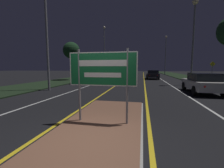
% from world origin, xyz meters
% --- Properties ---
extents(ground_plane, '(160.00, 160.00, 0.00)m').
position_xyz_m(ground_plane, '(0.00, 0.00, 0.00)').
color(ground_plane, black).
extents(median_island, '(2.59, 6.17, 0.10)m').
position_xyz_m(median_island, '(0.00, 1.37, 0.04)').
color(median_island, '#999993').
rests_on(median_island, ground_plane).
extents(verge_left, '(5.00, 100.00, 0.08)m').
position_xyz_m(verge_left, '(-9.50, 20.00, 0.04)').
color(verge_left, black).
rests_on(verge_left, ground_plane).
extents(verge_right, '(5.00, 100.00, 0.08)m').
position_xyz_m(verge_right, '(9.50, 20.00, 0.04)').
color(verge_right, black).
rests_on(verge_right, ground_plane).
extents(centre_line_yellow_left, '(0.12, 70.00, 0.01)m').
position_xyz_m(centre_line_yellow_left, '(-1.49, 25.00, 0.00)').
color(centre_line_yellow_left, gold).
rests_on(centre_line_yellow_left, ground_plane).
extents(centre_line_yellow_right, '(0.12, 70.00, 0.01)m').
position_xyz_m(centre_line_yellow_right, '(1.49, 25.00, 0.00)').
color(centre_line_yellow_right, gold).
rests_on(centre_line_yellow_right, ground_plane).
extents(lane_line_white_left, '(0.12, 70.00, 0.01)m').
position_xyz_m(lane_line_white_left, '(-4.20, 25.00, 0.00)').
color(lane_line_white_left, silver).
rests_on(lane_line_white_left, ground_plane).
extents(lane_line_white_right, '(0.12, 70.00, 0.01)m').
position_xyz_m(lane_line_white_right, '(4.20, 25.00, 0.00)').
color(lane_line_white_right, silver).
rests_on(lane_line_white_right, ground_plane).
extents(edge_line_white_left, '(0.10, 70.00, 0.01)m').
position_xyz_m(edge_line_white_left, '(-7.20, 25.00, 0.00)').
color(edge_line_white_left, silver).
rests_on(edge_line_white_left, ground_plane).
extents(edge_line_white_right, '(0.10, 70.00, 0.01)m').
position_xyz_m(edge_line_white_right, '(7.20, 25.00, 0.00)').
color(edge_line_white_right, silver).
rests_on(edge_line_white_right, ground_plane).
extents(highway_sign, '(2.19, 0.07, 2.35)m').
position_xyz_m(highway_sign, '(0.00, 1.37, 1.73)').
color(highway_sign, gray).
rests_on(highway_sign, median_island).
extents(streetlight_left_near, '(0.50, 0.50, 10.50)m').
position_xyz_m(streetlight_left_near, '(-6.30, 7.73, 6.51)').
color(streetlight_left_near, gray).
rests_on(streetlight_left_near, ground_plane).
extents(streetlight_left_far, '(0.48, 0.48, 10.10)m').
position_xyz_m(streetlight_left_far, '(-6.54, 26.95, 6.14)').
color(streetlight_left_far, gray).
rests_on(streetlight_left_far, ground_plane).
extents(streetlight_right_near, '(0.61, 0.61, 8.90)m').
position_xyz_m(streetlight_right_near, '(6.37, 14.33, 6.18)').
color(streetlight_right_near, gray).
rests_on(streetlight_right_near, ground_plane).
extents(streetlight_right_far, '(0.45, 0.45, 9.44)m').
position_xyz_m(streetlight_right_far, '(6.56, 35.39, 5.66)').
color(streetlight_right_far, gray).
rests_on(streetlight_right_far, ground_plane).
extents(car_receding_0, '(1.95, 4.23, 1.47)m').
position_xyz_m(car_receding_0, '(5.52, 8.74, 0.77)').
color(car_receding_0, silver).
rests_on(car_receding_0, ground_plane).
extents(car_receding_1, '(1.99, 4.47, 1.46)m').
position_xyz_m(car_receding_1, '(2.85, 22.23, 0.77)').
color(car_receding_1, black).
rests_on(car_receding_1, ground_plane).
extents(car_approaching_0, '(1.98, 4.23, 1.33)m').
position_xyz_m(car_approaching_0, '(-5.66, 14.31, 0.70)').
color(car_approaching_0, navy).
rests_on(car_approaching_0, ground_plane).
extents(car_approaching_1, '(2.04, 4.17, 1.47)m').
position_xyz_m(car_approaching_1, '(-5.77, 22.33, 0.76)').
color(car_approaching_1, black).
rests_on(car_approaching_1, ground_plane).
extents(warning_sign, '(0.60, 0.06, 2.49)m').
position_xyz_m(warning_sign, '(9.10, 16.08, 1.58)').
color(warning_sign, gray).
rests_on(warning_sign, verge_right).
extents(roadside_palm_left, '(2.38, 2.38, 5.48)m').
position_xyz_m(roadside_palm_left, '(-8.99, 17.26, 4.33)').
color(roadside_palm_left, '#4C3823').
rests_on(roadside_palm_left, verge_left).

